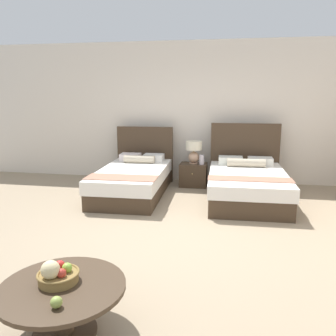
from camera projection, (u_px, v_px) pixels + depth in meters
The scene contains 10 objects.
ground_plane at pixel (172, 236), 4.62m from camera, with size 10.27×9.82×0.02m, color gray.
wall_back at pixel (197, 113), 7.31m from camera, with size 10.27×0.12×2.88m, color silver.
bed_near_window at pixel (134, 179), 6.46m from camera, with size 1.22×2.22×1.16m.
bed_near_corner at pixel (247, 183), 6.11m from camera, with size 1.37×2.11×1.26m.
nightstand at pixel (194, 175), 7.03m from camera, with size 0.54×0.43×0.46m.
table_lamp at pixel (194, 150), 6.94m from camera, with size 0.32×0.32×0.45m.
vase at pixel (202, 160), 6.89m from camera, with size 0.10×0.10×0.19m.
coffee_table at pixel (63, 297), 2.66m from camera, with size 0.96×0.96×0.41m.
fruit_bowl at pixel (57, 274), 2.66m from camera, with size 0.32×0.32×0.20m.
loose_apple at pixel (56, 302), 2.36m from camera, with size 0.08×0.08×0.08m.
Camera 1 is at (0.71, -4.27, 1.83)m, focal length 37.39 mm.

